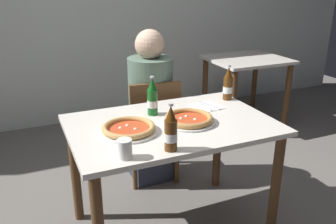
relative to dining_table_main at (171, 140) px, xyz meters
The scene contains 12 objects.
back_wall_tiled 2.30m from the dining_table_main, 90.00° to the left, with size 7.00×0.10×2.60m, color silver.
dining_table_main is the anchor object (origin of this frame).
chair_behind_table 0.64m from the dining_table_main, 79.81° to the left, with size 0.44×0.44×0.85m.
diner_seated 0.67m from the dining_table_main, 79.86° to the left, with size 0.34×0.34×1.21m.
dining_table_background 2.00m from the dining_table_main, 42.18° to the left, with size 0.80×0.70×0.75m.
pizza_margherita_near 0.17m from the dining_table_main, 22.18° to the right, with size 0.31×0.31×0.04m.
pizza_marinara_far 0.31m from the dining_table_main, behind, with size 0.32×0.32×0.04m.
beer_bottle_left 0.28m from the dining_table_main, 107.07° to the left, with size 0.07×0.07×0.25m.
beer_bottle_center 0.63m from the dining_table_main, 24.12° to the left, with size 0.07×0.07×0.25m.
beer_bottle_right 0.42m from the dining_table_main, 114.31° to the right, with size 0.07×0.07×0.25m.
napkin_with_cutlery 0.39m from the dining_table_main, 25.58° to the left, with size 0.20×0.20×0.01m.
paper_cup 0.52m from the dining_table_main, 140.28° to the right, with size 0.07×0.07×0.10m, color white.
Camera 1 is at (-0.80, -1.80, 1.56)m, focal length 38.41 mm.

